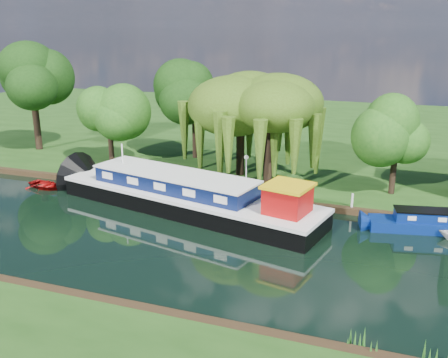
% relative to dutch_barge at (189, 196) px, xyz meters
% --- Properties ---
extents(ground, '(120.00, 120.00, 0.00)m').
position_rel_dutch_barge_xyz_m(ground, '(2.10, -5.01, -1.07)').
color(ground, black).
extents(far_bank, '(120.00, 52.00, 0.45)m').
position_rel_dutch_barge_xyz_m(far_bank, '(2.10, 28.99, -0.84)').
color(far_bank, '#193D10').
rests_on(far_bank, ground).
extents(dutch_barge, '(20.94, 9.03, 4.31)m').
position_rel_dutch_barge_xyz_m(dutch_barge, '(0.00, 0.00, 0.00)').
color(dutch_barge, black).
rests_on(dutch_barge, ground).
extents(red_dinghy, '(3.66, 2.95, 0.67)m').
position_rel_dutch_barge_xyz_m(red_dinghy, '(-13.21, 0.84, -1.07)').
color(red_dinghy, '#9C0B0B').
rests_on(red_dinghy, ground).
extents(willow_left, '(6.86, 6.86, 8.22)m').
position_rel_dutch_barge_xyz_m(willow_left, '(1.17, 8.43, 5.35)').
color(willow_left, black).
rests_on(willow_left, far_bank).
extents(willow_right, '(6.47, 6.47, 7.88)m').
position_rel_dutch_barge_xyz_m(willow_right, '(3.98, 6.92, 5.13)').
color(willow_right, black).
rests_on(willow_right, far_bank).
extents(tree_far_left, '(4.39, 4.39, 7.07)m').
position_rel_dutch_barge_xyz_m(tree_far_left, '(-11.16, 7.81, 4.23)').
color(tree_far_left, black).
rests_on(tree_far_left, far_bank).
extents(tree_far_back, '(5.81, 5.81, 9.78)m').
position_rel_dutch_barge_xyz_m(tree_far_back, '(-21.36, 10.24, 6.19)').
color(tree_far_back, black).
rests_on(tree_far_back, far_bank).
extents(tree_far_mid, '(5.22, 5.22, 8.54)m').
position_rel_dutch_barge_xyz_m(tree_far_mid, '(-4.71, 12.57, 5.27)').
color(tree_far_mid, black).
rests_on(tree_far_mid, far_bank).
extents(tree_far_right, '(4.00, 4.00, 6.54)m').
position_rel_dutch_barge_xyz_m(tree_far_right, '(13.64, 7.48, 3.90)').
color(tree_far_right, black).
rests_on(tree_far_right, far_bank).
extents(lamppost, '(0.36, 0.36, 2.56)m').
position_rel_dutch_barge_xyz_m(lamppost, '(2.60, 5.49, 1.35)').
color(lamppost, silver).
rests_on(lamppost, far_bank).
extents(mooring_posts, '(19.16, 0.16, 1.00)m').
position_rel_dutch_barge_xyz_m(mooring_posts, '(1.60, 3.39, -0.12)').
color(mooring_posts, silver).
rests_on(mooring_posts, far_bank).
extents(reeds_near, '(33.70, 1.50, 1.10)m').
position_rel_dutch_barge_xyz_m(reeds_near, '(8.98, -12.58, -0.52)').
color(reeds_near, '#1A5316').
rests_on(reeds_near, ground).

